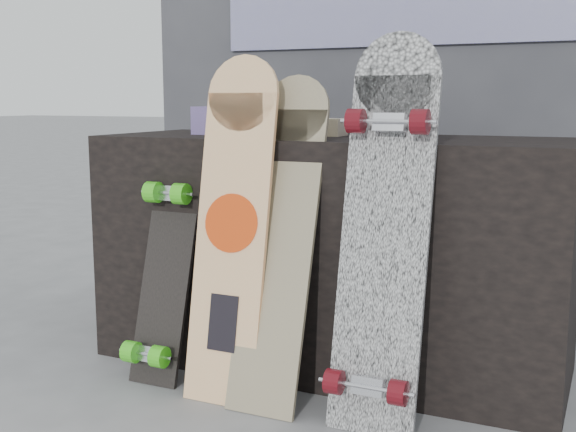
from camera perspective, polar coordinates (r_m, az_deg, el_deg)
The scene contains 10 objects.
ground at distance 2.22m, azimuth -1.53°, elevation -15.47°, with size 60.00×60.00×0.00m, color slate.
vendor_table at distance 2.53m, azimuth 3.45°, elevation -2.81°, with size 1.60×0.60×0.80m, color black.
booth at distance 3.28m, azimuth 9.10°, elevation 12.17°, with size 2.40×0.22×2.20m.
merch_box_purple at distance 2.65m, azimuth -5.34°, elevation 7.52°, with size 0.18×0.12×0.10m, color navy.
merch_box_small at distance 2.44m, azimuth 8.99°, elevation 7.54°, with size 0.14×0.14×0.12m, color navy.
merch_box_flat at distance 2.55m, azimuth 2.04°, elevation 7.05°, with size 0.22×0.10×0.06m, color #D1B78C.
longboard_geisha at distance 2.23m, azimuth -4.38°, elevation -0.18°, with size 0.24×0.22×1.07m.
longboard_celtic at distance 2.20m, azimuth -0.56°, elevation -1.11°, with size 0.22×0.31×1.00m.
longboard_cascadia at distance 2.04m, azimuth 7.64°, elevation -0.66°, with size 0.25×0.31×1.12m.
skateboard_dark at distance 2.43m, azimuth -9.66°, elevation -3.40°, with size 0.18×0.30×0.79m.
Camera 1 is at (0.90, -1.81, 0.93)m, focal length 45.00 mm.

